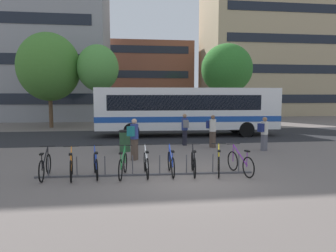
{
  "coord_description": "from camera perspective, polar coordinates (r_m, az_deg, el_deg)",
  "views": [
    {
      "loc": [
        -1.99,
        -9.46,
        2.71
      ],
      "look_at": [
        -0.16,
        4.9,
        1.23
      ],
      "focal_mm": 32.03,
      "sensor_mm": 36.0,
      "label": 1
    }
  ],
  "objects": [
    {
      "name": "street_tree_1",
      "position": [
        27.25,
        -21.69,
        10.38
      ],
      "size": [
        5.12,
        5.12,
        7.88
      ],
      "color": "brown",
      "rests_on": "ground"
    },
    {
      "name": "building_left_wing",
      "position": [
        39.89,
        -24.84,
        15.6
      ],
      "size": [
        17.76,
        12.04,
        19.66
      ],
      "color": "gray",
      "rests_on": "ground"
    },
    {
      "name": "bike_rack",
      "position": [
        10.32,
        -4.16,
        -8.87
      ],
      "size": [
        7.36,
        0.34,
        0.7
      ],
      "rotation": [
        0.0,
        0.0,
        -0.04
      ],
      "color": "#47474C",
      "rests_on": "ground"
    },
    {
      "name": "ground",
      "position": [
        10.04,
        4.52,
        -9.85
      ],
      "size": [
        200.0,
        200.0,
        0.0
      ],
      "primitive_type": "plane",
      "color": "#6B605B"
    },
    {
      "name": "street_tree_0",
      "position": [
        29.9,
        11.11,
        10.61
      ],
      "size": [
        4.89,
        4.89,
        7.66
      ],
      "color": "brown",
      "rests_on": "ground"
    },
    {
      "name": "parked_bicycle_black_0",
      "position": [
        10.73,
        -22.35,
        -7.14
      ],
      "size": [
        0.52,
        1.72,
        0.99
      ],
      "rotation": [
        0.0,
        0.0,
        1.62
      ],
      "color": "black",
      "rests_on": "ground"
    },
    {
      "name": "commuter_grey_pack_0",
      "position": [
        16.25,
        3.21,
        -0.26
      ],
      "size": [
        0.36,
        0.54,
        1.72
      ],
      "rotation": [
        0.0,
        0.0,
        1.64
      ],
      "color": "black",
      "rests_on": "ground"
    },
    {
      "name": "parked_bicycle_blue_5",
      "position": [
        10.38,
        0.58,
        -7.13
      ],
      "size": [
        0.52,
        1.72,
        0.99
      ],
      "rotation": [
        0.0,
        0.0,
        1.56
      ],
      "color": "black",
      "rests_on": "ground"
    },
    {
      "name": "parked_bicycle_orange_1",
      "position": [
        10.39,
        -17.92,
        -7.39
      ],
      "size": [
        0.52,
        1.71,
        0.99
      ],
      "rotation": [
        0.0,
        0.0,
        1.72
      ],
      "color": "black",
      "rests_on": "ground"
    },
    {
      "name": "commuter_navy_pack_3",
      "position": [
        15.77,
        8.42,
        -0.54
      ],
      "size": [
        0.55,
        0.6,
        1.7
      ],
      "rotation": [
        0.0,
        0.0,
        5.31
      ],
      "color": "#47382D",
      "rests_on": "ground"
    },
    {
      "name": "commuter_navy_pack_2",
      "position": [
        15.38,
        17.8,
        -1.0
      ],
      "size": [
        0.6,
        0.49,
        1.67
      ],
      "rotation": [
        0.0,
        0.0,
        0.41
      ],
      "color": "#565660",
      "rests_on": "ground"
    },
    {
      "name": "trash_bin",
      "position": [
        14.71,
        -8.22,
        -2.8
      ],
      "size": [
        0.55,
        0.55,
        1.03
      ],
      "color": "#284C2D",
      "rests_on": "ground"
    },
    {
      "name": "parked_bicycle_yellow_7",
      "position": [
        10.6,
        9.62,
        -6.94
      ],
      "size": [
        0.65,
        1.67,
        0.99
      ],
      "rotation": [
        0.0,
        0.0,
        1.29
      ],
      "color": "black",
      "rests_on": "ground"
    },
    {
      "name": "building_centre_block",
      "position": [
        51.23,
        -4.9,
        8.92
      ],
      "size": [
        15.3,
        11.78,
        10.96
      ],
      "color": "brown",
      "rests_on": "ground"
    },
    {
      "name": "commuter_teal_pack_1",
      "position": [
        12.6,
        -6.5,
        -1.96
      ],
      "size": [
        0.55,
        0.6,
        1.75
      ],
      "rotation": [
        0.0,
        0.0,
        0.95
      ],
      "color": "#47382D",
      "rests_on": "ground"
    },
    {
      "name": "building_right_wing",
      "position": [
        47.08,
        18.78,
        16.16
      ],
      "size": [
        18.28,
        10.6,
        22.78
      ],
      "color": "tan",
      "rests_on": "ground"
    },
    {
      "name": "parked_bicycle_green_3",
      "position": [
        10.2,
        -8.57,
        -7.42
      ],
      "size": [
        0.52,
        1.71,
        0.99
      ],
      "rotation": [
        0.0,
        0.0,
        1.44
      ],
      "color": "black",
      "rests_on": "ground"
    },
    {
      "name": "parked_bicycle_black_6",
      "position": [
        10.41,
        4.87,
        -7.1
      ],
      "size": [
        0.52,
        1.71,
        0.99
      ],
      "rotation": [
        0.0,
        0.0,
        1.44
      ],
      "color": "black",
      "rests_on": "ground"
    },
    {
      "name": "bus_lane_asphalt",
      "position": [
        20.13,
        -1.5,
        -1.89
      ],
      "size": [
        80.0,
        7.2,
        0.01
      ],
      "primitive_type": "cube",
      "color": "#232326",
      "rests_on": "ground"
    },
    {
      "name": "parked_bicycle_purple_8",
      "position": [
        10.71,
        13.58,
        -6.88
      ],
      "size": [
        0.53,
        1.7,
        0.99
      ],
      "rotation": [
        0.0,
        0.0,
        1.75
      ],
      "color": "black",
      "rests_on": "ground"
    },
    {
      "name": "city_bus",
      "position": [
        20.25,
        3.85,
        3.18
      ],
      "size": [
        12.1,
        2.95,
        3.2
      ],
      "rotation": [
        0.0,
        0.0,
        -0.03
      ],
      "color": "white",
      "rests_on": "ground"
    },
    {
      "name": "parked_bicycle_blue_2",
      "position": [
        10.39,
        -13.59,
        -7.28
      ],
      "size": [
        0.52,
        1.71,
        0.99
      ],
      "rotation": [
        0.0,
        0.0,
        1.75
      ],
      "color": "black",
      "rests_on": "ground"
    },
    {
      "name": "street_tree_2",
      "position": [
        26.0,
        -13.19,
        10.65
      ],
      "size": [
        3.42,
        3.42,
        6.9
      ],
      "color": "brown",
      "rests_on": "ground"
    },
    {
      "name": "parked_bicycle_white_4",
      "position": [
        10.28,
        -4.18,
        -7.27
      ],
      "size": [
        0.52,
        1.72,
        0.99
      ],
      "rotation": [
        0.0,
        0.0,
        1.6
      ],
      "color": "black",
      "rests_on": "ground"
    }
  ]
}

